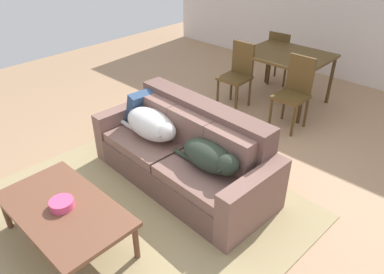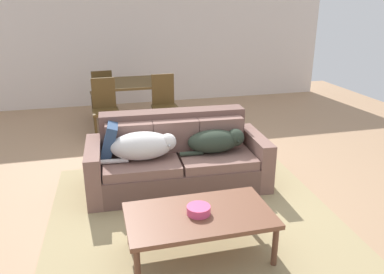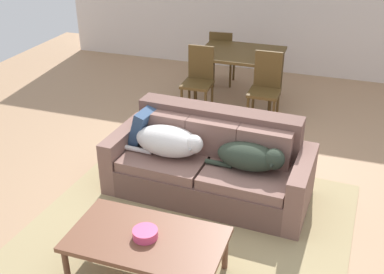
{
  "view_description": "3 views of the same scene",
  "coord_description": "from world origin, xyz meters",
  "px_view_note": "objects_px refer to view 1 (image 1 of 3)",
  "views": [
    {
      "loc": [
        2.13,
        -2.26,
        2.48
      ],
      "look_at": [
        -0.03,
        0.03,
        0.55
      ],
      "focal_mm": 33.95,
      "sensor_mm": 36.0,
      "label": 1
    },
    {
      "loc": [
        -0.96,
        -4.04,
        2.1
      ],
      "look_at": [
        0.1,
        0.07,
        0.56
      ],
      "focal_mm": 36.01,
      "sensor_mm": 36.0,
      "label": 2
    },
    {
      "loc": [
        1.06,
        -3.94,
        2.79
      ],
      "look_at": [
        -0.3,
        0.02,
        0.6
      ],
      "focal_mm": 43.78,
      "sensor_mm": 36.0,
      "label": 3
    }
  ],
  "objects_px": {
    "couch": "(186,154)",
    "coffee_table": "(64,211)",
    "bowl_on_coffee_table": "(62,204)",
    "dining_chair_near_left": "(238,72)",
    "throw_pillow_by_left_arm": "(144,106)",
    "dog_on_left_cushion": "(152,125)",
    "dining_chair_far_left": "(280,55)",
    "dining_table": "(287,58)",
    "dog_on_right_cushion": "(211,157)",
    "dining_chair_near_right": "(294,90)"
  },
  "relations": [
    {
      "from": "couch",
      "to": "coffee_table",
      "type": "bearing_deg",
      "value": -91.79
    },
    {
      "from": "bowl_on_coffee_table",
      "to": "dining_chair_near_left",
      "type": "relative_size",
      "value": 0.21
    },
    {
      "from": "dining_chair_near_left",
      "to": "throw_pillow_by_left_arm",
      "type": "bearing_deg",
      "value": -92.44
    },
    {
      "from": "couch",
      "to": "dog_on_left_cushion",
      "type": "bearing_deg",
      "value": -161.3
    },
    {
      "from": "dining_chair_far_left",
      "to": "dining_chair_near_left",
      "type": "bearing_deg",
      "value": 85.33
    },
    {
      "from": "couch",
      "to": "dining_table",
      "type": "height_order",
      "value": "couch"
    },
    {
      "from": "throw_pillow_by_left_arm",
      "to": "bowl_on_coffee_table",
      "type": "xyz_separation_m",
      "value": [
        0.64,
        -1.44,
        -0.16
      ]
    },
    {
      "from": "bowl_on_coffee_table",
      "to": "couch",
      "type": "bearing_deg",
      "value": 85.29
    },
    {
      "from": "couch",
      "to": "dog_on_right_cushion",
      "type": "distance_m",
      "value": 0.51
    },
    {
      "from": "bowl_on_coffee_table",
      "to": "dining_chair_near_right",
      "type": "distance_m",
      "value": 3.22
    },
    {
      "from": "dog_on_left_cushion",
      "to": "throw_pillow_by_left_arm",
      "type": "bearing_deg",
      "value": 154.39
    },
    {
      "from": "coffee_table",
      "to": "dining_chair_near_right",
      "type": "relative_size",
      "value": 1.27
    },
    {
      "from": "couch",
      "to": "dog_on_right_cushion",
      "type": "bearing_deg",
      "value": -12.64
    },
    {
      "from": "couch",
      "to": "coffee_table",
      "type": "height_order",
      "value": "couch"
    },
    {
      "from": "dog_on_right_cushion",
      "to": "dining_chair_far_left",
      "type": "distance_m",
      "value": 3.35
    },
    {
      "from": "throw_pillow_by_left_arm",
      "to": "dog_on_right_cushion",
      "type": "bearing_deg",
      "value": -9.47
    },
    {
      "from": "dog_on_left_cushion",
      "to": "coffee_table",
      "type": "relative_size",
      "value": 0.69
    },
    {
      "from": "dining_table",
      "to": "dining_chair_near_right",
      "type": "bearing_deg",
      "value": -50.17
    },
    {
      "from": "dog_on_right_cushion",
      "to": "dining_table",
      "type": "relative_size",
      "value": 0.65
    },
    {
      "from": "dining_chair_near_left",
      "to": "dining_chair_far_left",
      "type": "height_order",
      "value": "dining_chair_near_left"
    },
    {
      "from": "couch",
      "to": "dining_chair_near_right",
      "type": "height_order",
      "value": "dining_chair_near_right"
    },
    {
      "from": "dining_chair_near_right",
      "to": "dining_chair_far_left",
      "type": "xyz_separation_m",
      "value": [
        -0.94,
        1.18,
        -0.04
      ]
    },
    {
      "from": "dog_on_right_cushion",
      "to": "dining_table",
      "type": "height_order",
      "value": "dining_table"
    },
    {
      "from": "couch",
      "to": "dining_chair_near_left",
      "type": "distance_m",
      "value": 1.99
    },
    {
      "from": "dog_on_left_cushion",
      "to": "dining_chair_near_left",
      "type": "height_order",
      "value": "dining_chair_near_left"
    },
    {
      "from": "dog_on_left_cushion",
      "to": "dining_chair_far_left",
      "type": "height_order",
      "value": "dining_chair_far_left"
    },
    {
      "from": "dog_on_right_cushion",
      "to": "coffee_table",
      "type": "height_order",
      "value": "dog_on_right_cushion"
    },
    {
      "from": "coffee_table",
      "to": "dining_chair_near_left",
      "type": "relative_size",
      "value": 1.29
    },
    {
      "from": "dog_on_left_cushion",
      "to": "throw_pillow_by_left_arm",
      "type": "height_order",
      "value": "throw_pillow_by_left_arm"
    },
    {
      "from": "dining_chair_far_left",
      "to": "throw_pillow_by_left_arm",
      "type": "bearing_deg",
      "value": 84.71
    },
    {
      "from": "dining_chair_near_right",
      "to": "coffee_table",
      "type": "bearing_deg",
      "value": -95.8
    },
    {
      "from": "throw_pillow_by_left_arm",
      "to": "dining_chair_near_left",
      "type": "height_order",
      "value": "dining_chair_near_left"
    },
    {
      "from": "couch",
      "to": "dog_on_right_cushion",
      "type": "height_order",
      "value": "couch"
    },
    {
      "from": "dog_on_right_cushion",
      "to": "dining_chair_near_right",
      "type": "height_order",
      "value": "dining_chair_near_right"
    },
    {
      "from": "coffee_table",
      "to": "dog_on_left_cushion",
      "type": "bearing_deg",
      "value": 103.12
    },
    {
      "from": "throw_pillow_by_left_arm",
      "to": "dining_chair_near_left",
      "type": "xyz_separation_m",
      "value": [
        0.02,
        1.77,
        -0.08
      ]
    },
    {
      "from": "throw_pillow_by_left_arm",
      "to": "coffee_table",
      "type": "xyz_separation_m",
      "value": [
        0.65,
        -1.44,
        -0.23
      ]
    },
    {
      "from": "bowl_on_coffee_table",
      "to": "dining_chair_far_left",
      "type": "xyz_separation_m",
      "value": [
        -0.62,
        4.38,
        0.05
      ]
    },
    {
      "from": "dining_table",
      "to": "dining_chair_far_left",
      "type": "xyz_separation_m",
      "value": [
        -0.45,
        0.59,
        -0.2
      ]
    },
    {
      "from": "couch",
      "to": "dining_chair_far_left",
      "type": "xyz_separation_m",
      "value": [
        -0.74,
        3.02,
        0.17
      ]
    },
    {
      "from": "dog_on_left_cushion",
      "to": "dining_chair_near_left",
      "type": "xyz_separation_m",
      "value": [
        -0.33,
        1.96,
        -0.05
      ]
    },
    {
      "from": "throw_pillow_by_left_arm",
      "to": "couch",
      "type": "bearing_deg",
      "value": -5.97
    },
    {
      "from": "bowl_on_coffee_table",
      "to": "dining_table",
      "type": "relative_size",
      "value": 0.17
    },
    {
      "from": "throw_pillow_by_left_arm",
      "to": "dining_chair_far_left",
      "type": "xyz_separation_m",
      "value": [
        0.02,
        2.94,
        -0.11
      ]
    },
    {
      "from": "coffee_table",
      "to": "dining_chair_near_right",
      "type": "xyz_separation_m",
      "value": [
        0.3,
        3.2,
        0.16
      ]
    },
    {
      "from": "dog_on_left_cushion",
      "to": "bowl_on_coffee_table",
      "type": "distance_m",
      "value": 1.29
    },
    {
      "from": "dining_chair_near_left",
      "to": "dining_chair_near_right",
      "type": "distance_m",
      "value": 0.93
    },
    {
      "from": "dog_on_left_cushion",
      "to": "dining_chair_near_right",
      "type": "bearing_deg",
      "value": 75.67
    },
    {
      "from": "couch",
      "to": "throw_pillow_by_left_arm",
      "type": "bearing_deg",
      "value": 176.65
    },
    {
      "from": "coffee_table",
      "to": "dog_on_right_cushion",
      "type": "bearing_deg",
      "value": 66.12
    }
  ]
}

